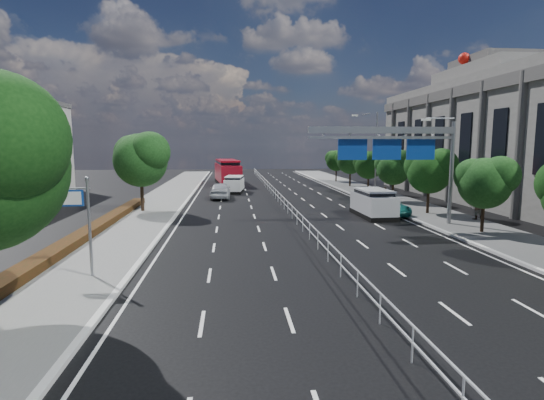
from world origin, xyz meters
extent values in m
plane|color=black|center=(0.00, 0.00, 0.00)|extent=(160.00, 160.00, 0.00)
cube|color=slate|center=(-11.50, 0.00, 0.07)|extent=(5.00, 140.00, 0.14)
cube|color=silver|center=(-9.00, 0.00, 0.07)|extent=(0.25, 140.00, 0.15)
cube|color=silver|center=(9.00, 0.00, 0.07)|extent=(0.25, 140.00, 0.15)
cube|color=silver|center=(0.00, 22.50, 1.00)|extent=(0.05, 85.00, 0.05)
cube|color=silver|center=(0.00, 22.50, 0.55)|extent=(0.05, 85.00, 0.05)
cube|color=black|center=(-13.30, 5.00, 0.36)|extent=(1.00, 36.00, 0.44)
cylinder|color=gray|center=(-10.50, 0.00, 2.10)|extent=(0.12, 0.12, 4.20)
sphere|color=gray|center=(-10.50, 0.00, 4.25)|extent=(0.18, 0.18, 0.18)
cylinder|color=gray|center=(-11.05, 0.00, 3.85)|extent=(1.30, 0.07, 0.07)
cube|color=navy|center=(-11.35, 0.00, 3.45)|extent=(1.35, 0.06, 0.68)
cube|color=white|center=(-11.35, 0.04, 3.45)|extent=(1.20, 0.01, 0.54)
cube|color=white|center=(-11.35, -0.04, 3.45)|extent=(1.20, 0.01, 0.54)
cylinder|color=gray|center=(10.60, 10.00, 3.60)|extent=(0.28, 0.28, 7.20)
cube|color=gray|center=(5.60, 10.00, 6.60)|extent=(10.20, 0.25, 0.45)
cube|color=gray|center=(5.60, 10.00, 6.10)|extent=(10.20, 0.18, 0.18)
cylinder|color=gray|center=(9.60, 10.00, 7.40)|extent=(2.00, 0.10, 0.10)
cube|color=silver|center=(8.60, 10.00, 7.30)|extent=(0.60, 0.25, 0.15)
cube|color=navy|center=(8.40, 10.18, 5.30)|extent=(2.00, 0.08, 1.40)
cube|color=white|center=(8.40, 10.23, 5.30)|extent=(1.80, 0.02, 1.20)
cube|color=navy|center=(6.00, 10.18, 5.30)|extent=(2.00, 0.08, 1.40)
cube|color=white|center=(6.00, 10.23, 5.30)|extent=(1.80, 0.02, 1.20)
cube|color=navy|center=(3.60, 10.18, 5.30)|extent=(2.00, 0.08, 1.40)
cube|color=white|center=(3.60, 10.23, 5.30)|extent=(1.80, 0.02, 1.20)
cylinder|color=gray|center=(10.80, 26.00, 4.50)|extent=(0.16, 0.16, 9.00)
cylinder|color=gray|center=(9.60, 26.00, 8.80)|extent=(0.10, 2.40, 0.10)
cube|color=silver|center=(8.40, 26.00, 8.65)|extent=(0.60, 0.25, 0.15)
cube|color=slate|center=(24.00, 22.00, 6.00)|extent=(14.00, 36.00, 12.00)
cube|color=#4C4947|center=(16.90, 22.00, 10.60)|extent=(0.40, 36.00, 1.00)
cube|color=slate|center=(24.00, 22.00, 12.60)|extent=(13.00, 12.00, 1.20)
cube|color=#4C4947|center=(24.00, 22.00, 13.60)|extent=(12.00, 7.00, 0.90)
sphere|color=#B2140C|center=(17.80, 22.00, 13.80)|extent=(1.10, 1.10, 1.10)
cylinder|color=black|center=(-12.00, 18.00, 1.75)|extent=(0.28, 0.28, 3.50)
sphere|color=#133611|center=(-12.00, 18.00, 4.34)|extent=(4.40, 4.40, 4.40)
sphere|color=#133611|center=(-11.12, 17.34, 5.04)|extent=(3.30, 3.30, 3.30)
sphere|color=#133611|center=(-12.77, 18.66, 4.90)|extent=(3.08, 3.08, 3.08)
cylinder|color=black|center=(11.20, 7.00, 1.30)|extent=(0.21, 0.21, 2.60)
sphere|color=#133611|center=(11.20, 7.00, 3.22)|extent=(3.20, 3.20, 3.20)
sphere|color=#133611|center=(11.84, 6.52, 3.74)|extent=(2.40, 2.40, 2.40)
sphere|color=#133611|center=(10.64, 7.48, 3.64)|extent=(2.24, 2.24, 2.24)
cylinder|color=black|center=(11.20, 14.50, 1.40)|extent=(0.22, 0.22, 2.80)
sphere|color=black|center=(11.20, 14.50, 3.47)|extent=(3.50, 3.50, 3.50)
sphere|color=black|center=(11.90, 13.97, 4.03)|extent=(2.62, 2.62, 2.62)
sphere|color=black|center=(10.59, 15.03, 3.92)|extent=(2.45, 2.45, 2.45)
cylinder|color=black|center=(11.20, 22.00, 1.35)|extent=(0.22, 0.22, 2.70)
sphere|color=#133611|center=(11.20, 22.00, 3.35)|extent=(3.30, 3.30, 3.30)
sphere|color=#133611|center=(11.86, 21.50, 3.89)|extent=(2.48, 2.48, 2.47)
sphere|color=#133611|center=(10.62, 22.50, 3.78)|extent=(2.31, 2.31, 2.31)
cylinder|color=black|center=(11.20, 29.50, 1.32)|extent=(0.21, 0.21, 2.65)
sphere|color=black|center=(11.20, 29.50, 3.29)|extent=(3.20, 3.20, 3.20)
sphere|color=black|center=(11.84, 29.02, 3.82)|extent=(2.40, 2.40, 2.40)
sphere|color=black|center=(10.64, 29.98, 3.71)|extent=(2.24, 2.24, 2.24)
cylinder|color=black|center=(11.20, 37.00, 1.43)|extent=(0.23, 0.23, 2.85)
sphere|color=#133611|center=(11.20, 37.00, 3.53)|extent=(3.60, 3.60, 3.60)
sphere|color=#133611|center=(11.92, 36.46, 4.10)|extent=(2.70, 2.70, 2.70)
sphere|color=#133611|center=(10.57, 37.54, 3.99)|extent=(2.52, 2.52, 2.52)
cylinder|color=black|center=(11.20, 44.50, 1.30)|extent=(0.21, 0.21, 2.60)
sphere|color=black|center=(11.20, 44.50, 3.22)|extent=(3.10, 3.10, 3.10)
sphere|color=black|center=(11.82, 44.03, 3.74)|extent=(2.32, 2.33, 2.32)
sphere|color=black|center=(10.66, 44.97, 3.64)|extent=(2.17, 2.17, 2.17)
cube|color=black|center=(-4.21, 31.98, 0.16)|extent=(2.54, 4.75, 0.32)
cube|color=white|center=(-4.21, 31.98, 0.95)|extent=(2.49, 4.66, 1.34)
cube|color=black|center=(-4.21, 31.98, 1.61)|extent=(2.17, 3.40, 0.59)
cube|color=white|center=(-4.21, 31.98, 1.91)|extent=(2.28, 3.68, 0.12)
cylinder|color=black|center=(-5.20, 30.64, 0.33)|extent=(0.37, 0.70, 0.67)
cylinder|color=black|center=(-3.61, 30.42, 0.33)|extent=(0.37, 0.70, 0.67)
cylinder|color=black|center=(-4.81, 33.54, 0.33)|extent=(0.37, 0.70, 0.67)
cylinder|color=black|center=(-3.22, 33.33, 0.33)|extent=(0.37, 0.70, 0.67)
cube|color=black|center=(-5.06, 42.30, 0.18)|extent=(4.03, 11.95, 0.35)
cube|color=maroon|center=(-5.06, 42.30, 1.68)|extent=(3.95, 11.72, 2.38)
cube|color=black|center=(-5.06, 42.30, 2.87)|extent=(3.39, 8.50, 1.05)
cube|color=maroon|center=(-5.06, 42.30, 3.40)|extent=(3.57, 9.19, 0.21)
cylinder|color=black|center=(-5.80, 38.40, 0.36)|extent=(0.38, 0.75, 0.72)
cylinder|color=black|center=(-3.51, 38.65, 0.36)|extent=(0.38, 0.75, 0.72)
cylinder|color=black|center=(-6.61, 45.94, 0.36)|extent=(0.38, 0.75, 0.72)
cylinder|color=black|center=(-4.33, 46.19, 0.36)|extent=(0.38, 0.75, 0.72)
imported|color=silver|center=(-5.72, 26.63, 0.86)|extent=(2.11, 5.06, 1.71)
imported|color=black|center=(-4.02, 47.27, 0.79)|extent=(2.19, 4.97, 1.59)
cube|color=black|center=(6.50, 14.00, 0.18)|extent=(2.32, 5.26, 0.36)
cube|color=#AEB0B6|center=(6.50, 14.00, 1.04)|extent=(2.27, 5.16, 1.47)
cube|color=black|center=(6.50, 14.00, 1.78)|extent=(2.07, 3.72, 0.65)
cube|color=#AEB0B6|center=(6.50, 14.00, 2.10)|extent=(2.16, 4.03, 0.13)
cylinder|color=black|center=(5.63, 12.29, 0.37)|extent=(0.33, 0.74, 0.73)
cylinder|color=black|center=(7.45, 12.33, 0.37)|extent=(0.33, 0.74, 0.73)
cylinder|color=black|center=(5.55, 15.67, 0.37)|extent=(0.33, 0.74, 0.73)
cylinder|color=black|center=(7.37, 15.71, 0.37)|extent=(0.33, 0.74, 0.73)
imported|color=#176863|center=(8.11, 14.71, 0.65)|extent=(2.30, 4.77, 1.31)
imported|color=black|center=(8.30, 19.00, 0.73)|extent=(2.12, 5.08, 1.47)
imported|color=gray|center=(9.74, 20.25, 0.90)|extent=(0.58, 0.41, 1.52)
imported|color=gray|center=(13.40, 11.30, 1.10)|extent=(0.93, 0.73, 1.92)
camera|label=1|loc=(-4.63, -17.97, 5.63)|focal=28.00mm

